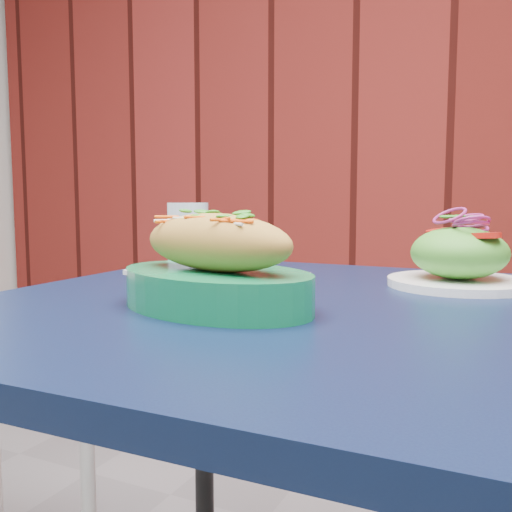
% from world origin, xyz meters
% --- Properties ---
extents(brick_wall, '(4.90, 0.04, 2.80)m').
position_xyz_m(brick_wall, '(0.00, 2.97, 1.40)').
color(brick_wall, '#581510').
rests_on(brick_wall, ground).
extents(cafe_table, '(0.81, 0.81, 0.75)m').
position_xyz_m(cafe_table, '(0.03, 1.21, 0.66)').
color(cafe_table, black).
rests_on(cafe_table, ground).
extents(banh_mi_basket, '(0.30, 0.24, 0.12)m').
position_xyz_m(banh_mi_basket, '(-0.03, 1.12, 0.80)').
color(banh_mi_basket, '#0D6E3F').
rests_on(banh_mi_basket, cafe_table).
extents(salad_plate, '(0.21, 0.21, 0.11)m').
position_xyz_m(salad_plate, '(0.21, 1.42, 0.79)').
color(salad_plate, white).
rests_on(salad_plate, cafe_table).
extents(water_glass, '(0.08, 0.08, 0.12)m').
position_xyz_m(water_glass, '(-0.27, 1.43, 0.81)').
color(water_glass, silver).
rests_on(water_glass, cafe_table).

